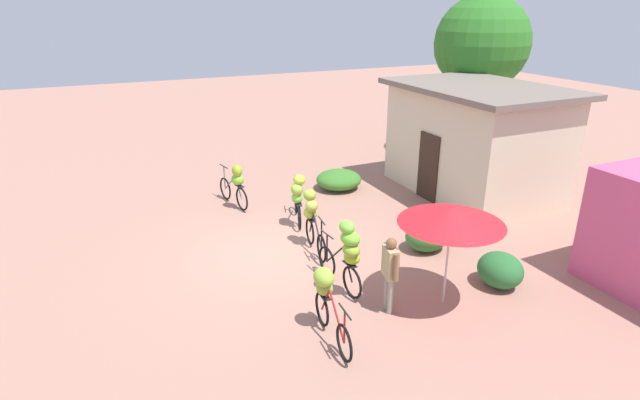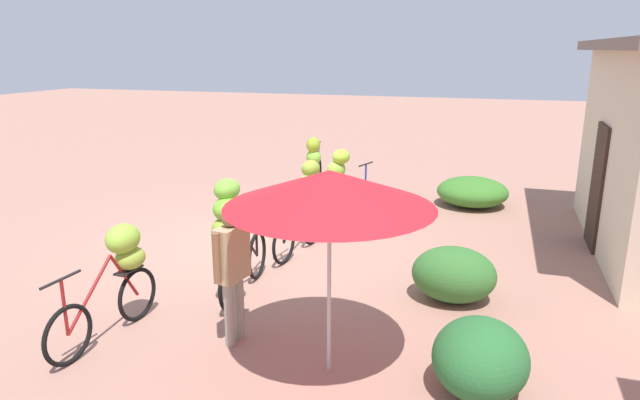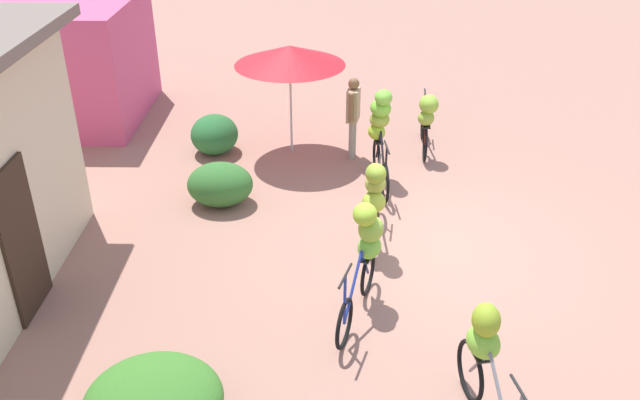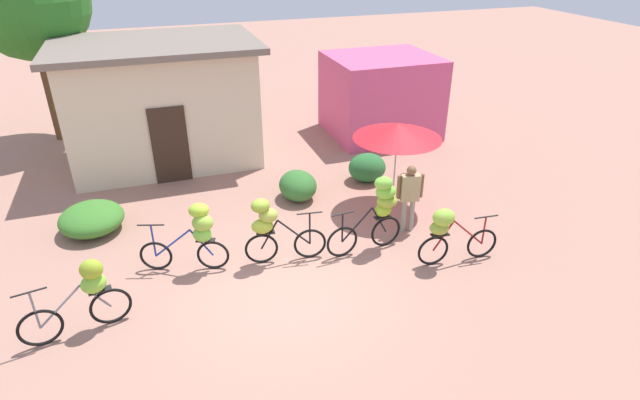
{
  "view_description": "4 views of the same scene",
  "coord_description": "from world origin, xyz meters",
  "px_view_note": "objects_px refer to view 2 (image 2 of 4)",
  "views": [
    {
      "loc": [
        10.1,
        -3.6,
        5.56
      ],
      "look_at": [
        -0.3,
        1.2,
        1.06
      ],
      "focal_mm": 28.46,
      "sensor_mm": 36.0,
      "label": 1
    },
    {
      "loc": [
        8.09,
        3.64,
        3.14
      ],
      "look_at": [
        1.06,
        1.41,
        1.13
      ],
      "focal_mm": 31.23,
      "sensor_mm": 36.0,
      "label": 2
    },
    {
      "loc": [
        -8.38,
        1.52,
        5.41
      ],
      "look_at": [
        0.09,
        1.63,
        0.72
      ],
      "focal_mm": 37.71,
      "sensor_mm": 36.0,
      "label": 3
    },
    {
      "loc": [
        -1.86,
        -7.52,
        5.91
      ],
      "look_at": [
        0.99,
        0.79,
        1.25
      ],
      "focal_mm": 28.98,
      "sensor_mm": 36.0,
      "label": 4
    }
  ],
  "objects_px": {
    "market_umbrella": "(330,189)",
    "bicycle_near_pile": "(342,180)",
    "bicycle_center_loaded": "(306,200)",
    "bicycle_rightmost": "(118,269)",
    "person_vendor": "(232,263)",
    "bicycle_by_shop": "(233,231)",
    "bicycle_leftmost": "(315,162)"
  },
  "relations": [
    {
      "from": "bicycle_center_loaded",
      "to": "bicycle_rightmost",
      "type": "distance_m",
      "value": 3.4
    },
    {
      "from": "bicycle_rightmost",
      "to": "bicycle_center_loaded",
      "type": "bearing_deg",
      "value": 160.45
    },
    {
      "from": "bicycle_leftmost",
      "to": "person_vendor",
      "type": "xyz_separation_m",
      "value": [
        6.36,
        1.15,
        0.19
      ]
    },
    {
      "from": "bicycle_by_shop",
      "to": "person_vendor",
      "type": "height_order",
      "value": "bicycle_by_shop"
    },
    {
      "from": "market_umbrella",
      "to": "bicycle_leftmost",
      "type": "height_order",
      "value": "market_umbrella"
    },
    {
      "from": "bicycle_center_loaded",
      "to": "bicycle_rightmost",
      "type": "bearing_deg",
      "value": -19.55
    },
    {
      "from": "bicycle_near_pile",
      "to": "bicycle_center_loaded",
      "type": "bearing_deg",
      "value": -8.35
    },
    {
      "from": "bicycle_leftmost",
      "to": "bicycle_by_shop",
      "type": "relative_size",
      "value": 1.02
    },
    {
      "from": "market_umbrella",
      "to": "bicycle_near_pile",
      "type": "relative_size",
      "value": 1.25
    },
    {
      "from": "market_umbrella",
      "to": "bicycle_by_shop",
      "type": "distance_m",
      "value": 2.14
    },
    {
      "from": "bicycle_leftmost",
      "to": "bicycle_near_pile",
      "type": "height_order",
      "value": "bicycle_near_pile"
    },
    {
      "from": "market_umbrella",
      "to": "person_vendor",
      "type": "distance_m",
      "value": 1.5
    },
    {
      "from": "bicycle_leftmost",
      "to": "bicycle_rightmost",
      "type": "bearing_deg",
      "value": -1.83
    },
    {
      "from": "bicycle_leftmost",
      "to": "bicycle_near_pile",
      "type": "bearing_deg",
      "value": 31.14
    },
    {
      "from": "bicycle_rightmost",
      "to": "person_vendor",
      "type": "xyz_separation_m",
      "value": [
        -0.13,
        1.36,
        0.19
      ]
    },
    {
      "from": "market_umbrella",
      "to": "bicycle_near_pile",
      "type": "distance_m",
      "value": 4.94
    },
    {
      "from": "market_umbrella",
      "to": "bicycle_by_shop",
      "type": "relative_size",
      "value": 1.23
    },
    {
      "from": "bicycle_leftmost",
      "to": "market_umbrella",
      "type": "bearing_deg",
      "value": 19.29
    },
    {
      "from": "bicycle_leftmost",
      "to": "person_vendor",
      "type": "bearing_deg",
      "value": 10.29
    },
    {
      "from": "person_vendor",
      "to": "bicycle_near_pile",
      "type": "bearing_deg",
      "value": -179.77
    },
    {
      "from": "bicycle_by_shop",
      "to": "bicycle_near_pile",
      "type": "bearing_deg",
      "value": 173.37
    },
    {
      "from": "market_umbrella",
      "to": "bicycle_near_pile",
      "type": "xyz_separation_m",
      "value": [
        -4.69,
        -1.16,
        -1.05
      ]
    },
    {
      "from": "market_umbrella",
      "to": "bicycle_by_shop",
      "type": "height_order",
      "value": "market_umbrella"
    },
    {
      "from": "bicycle_leftmost",
      "to": "person_vendor",
      "type": "distance_m",
      "value": 6.46
    },
    {
      "from": "bicycle_center_loaded",
      "to": "market_umbrella",
      "type": "bearing_deg",
      "value": 22.55
    },
    {
      "from": "bicycle_center_loaded",
      "to": "bicycle_by_shop",
      "type": "height_order",
      "value": "bicycle_by_shop"
    },
    {
      "from": "market_umbrella",
      "to": "bicycle_leftmost",
      "type": "distance_m",
      "value": 7.05
    },
    {
      "from": "bicycle_near_pile",
      "to": "bicycle_rightmost",
      "type": "height_order",
      "value": "bicycle_near_pile"
    },
    {
      "from": "bicycle_rightmost",
      "to": "person_vendor",
      "type": "distance_m",
      "value": 1.38
    },
    {
      "from": "market_umbrella",
      "to": "bicycle_rightmost",
      "type": "bearing_deg",
      "value": -92.0
    },
    {
      "from": "bicycle_leftmost",
      "to": "bicycle_center_loaded",
      "type": "distance_m",
      "value": 3.41
    },
    {
      "from": "bicycle_near_pile",
      "to": "bicycle_by_shop",
      "type": "bearing_deg",
      "value": -6.63
    }
  ]
}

